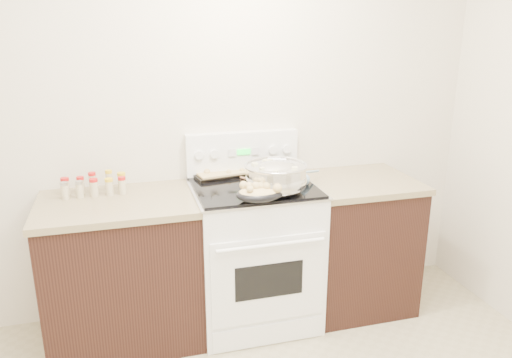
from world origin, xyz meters
name	(u,v)px	position (x,y,z in m)	size (l,w,h in m)	color
room_shell	(266,96)	(0.00, 0.00, 1.70)	(4.10, 3.60, 2.75)	beige
counter_left	(124,270)	(-0.48, 1.43, 0.46)	(0.93, 0.67, 0.92)	black
counter_right	(355,242)	(1.08, 1.43, 0.46)	(0.73, 0.67, 0.92)	black
kitchen_range	(254,251)	(0.35, 1.42, 0.49)	(0.78, 0.73, 1.22)	white
mixing_bowl	(276,178)	(0.45, 1.27, 1.03)	(0.47, 0.47, 0.22)	silver
roasting_pan	(260,192)	(0.31, 1.14, 0.99)	(0.31, 0.23, 0.11)	black
baking_sheet	(221,172)	(0.20, 1.70, 0.96)	(0.43, 0.33, 0.06)	black
wooden_spoon	(250,183)	(0.33, 1.44, 0.95)	(0.17, 0.23, 0.04)	#AC734E
blue_ladle	(305,179)	(0.67, 1.37, 0.98)	(0.21, 0.21, 0.10)	#799BB5
spice_jars	(95,185)	(-0.60, 1.59, 0.98)	(0.38, 0.14, 0.13)	#BFB28C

